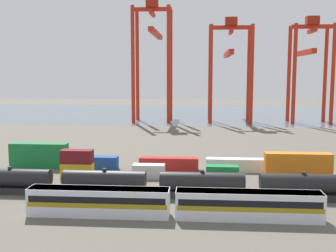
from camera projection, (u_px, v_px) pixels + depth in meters
ground_plane at (212, 143)px, 117.96m from camera, size 420.00×420.00×0.00m
harbour_water at (207, 113)px, 210.38m from camera, size 400.00×110.00×0.01m
passenger_train at (173, 202)px, 56.71m from camera, size 40.18×3.14×3.90m
freight_tank_row at (202, 184)px, 66.07m from camera, size 76.62×2.96×4.42m
shipping_container_0 at (77, 170)px, 79.64m from camera, size 6.04×2.44×2.60m
shipping_container_1 at (77, 157)px, 79.32m from camera, size 6.04×2.44×2.60m
shipping_container_2 at (149, 171)px, 78.57m from camera, size 6.04×2.44×2.60m
shipping_container_3 at (222, 172)px, 77.50m from camera, size 6.04×2.44×2.60m
shipping_container_4 at (298, 174)px, 76.44m from camera, size 12.10×2.44×2.60m
shipping_container_5 at (298, 160)px, 76.12m from camera, size 12.10×2.44×2.60m
shipping_container_10 at (39, 162)px, 87.16m from camera, size 12.10×2.44×2.60m
shipping_container_11 at (39, 149)px, 86.84m from camera, size 12.10×2.44×2.60m
shipping_container_12 at (103, 163)px, 86.11m from camera, size 6.04×2.44×2.60m
shipping_container_13 at (169, 164)px, 85.05m from camera, size 12.10×2.44×2.60m
shipping_container_14 at (236, 165)px, 84.00m from camera, size 12.10×2.44×2.60m
gantry_crane_west at (153, 48)px, 173.49m from camera, size 15.91×41.83×49.79m
gantry_crane_central at (230, 60)px, 171.72m from camera, size 17.70×39.51×42.27m
gantry_crane_east at (309, 60)px, 168.29m from camera, size 16.31×33.54×42.34m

